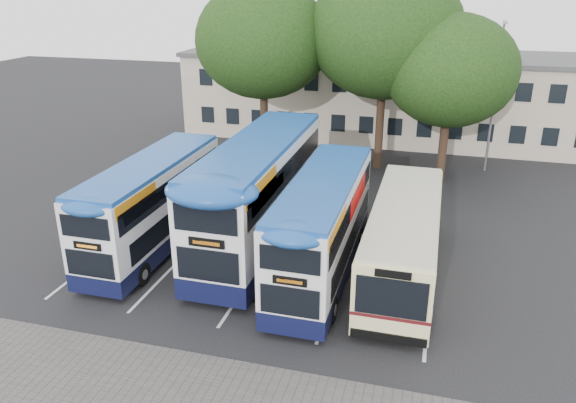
{
  "coord_description": "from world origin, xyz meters",
  "views": [
    {
      "loc": [
        2.98,
        -15.7,
        11.3
      ],
      "look_at": [
        -2.74,
        5.0,
        2.73
      ],
      "focal_mm": 35.0,
      "sensor_mm": 36.0,
      "label": 1
    }
  ],
  "objects_px": {
    "bus_dd_mid": "(260,189)",
    "bus_single": "(404,235)",
    "bus_dd_right": "(323,223)",
    "lamp_post": "(495,90)",
    "tree_mid": "(385,33)",
    "tree_right": "(451,71)",
    "bus_dd_left": "(153,201)",
    "tree_left": "(263,40)"
  },
  "relations": [
    {
      "from": "bus_dd_left",
      "to": "bus_dd_mid",
      "type": "distance_m",
      "value": 4.69
    },
    {
      "from": "lamp_post",
      "to": "bus_dd_right",
      "type": "bearing_deg",
      "value": -114.34
    },
    {
      "from": "tree_left",
      "to": "bus_dd_right",
      "type": "bearing_deg",
      "value": -63.58
    },
    {
      "from": "bus_dd_mid",
      "to": "tree_left",
      "type": "bearing_deg",
      "value": 106.74
    },
    {
      "from": "tree_right",
      "to": "lamp_post",
      "type": "bearing_deg",
      "value": 43.05
    },
    {
      "from": "tree_right",
      "to": "bus_single",
      "type": "xyz_separation_m",
      "value": [
        -1.24,
        -12.34,
        -4.73
      ]
    },
    {
      "from": "tree_left",
      "to": "tree_mid",
      "type": "bearing_deg",
      "value": 6.89
    },
    {
      "from": "bus_single",
      "to": "bus_dd_right",
      "type": "bearing_deg",
      "value": -165.29
    },
    {
      "from": "bus_dd_mid",
      "to": "bus_dd_right",
      "type": "bearing_deg",
      "value": -30.6
    },
    {
      "from": "tree_right",
      "to": "bus_dd_left",
      "type": "bearing_deg",
      "value": -133.56
    },
    {
      "from": "bus_dd_right",
      "to": "bus_single",
      "type": "bearing_deg",
      "value": 14.71
    },
    {
      "from": "tree_mid",
      "to": "bus_dd_mid",
      "type": "xyz_separation_m",
      "value": [
        -3.74,
        -12.64,
        -5.65
      ]
    },
    {
      "from": "bus_dd_mid",
      "to": "bus_single",
      "type": "relative_size",
      "value": 1.13
    },
    {
      "from": "lamp_post",
      "to": "bus_dd_mid",
      "type": "distance_m",
      "value": 17.4
    },
    {
      "from": "bus_dd_right",
      "to": "bus_single",
      "type": "relative_size",
      "value": 0.96
    },
    {
      "from": "bus_dd_left",
      "to": "bus_dd_mid",
      "type": "height_order",
      "value": "bus_dd_mid"
    },
    {
      "from": "lamp_post",
      "to": "bus_single",
      "type": "height_order",
      "value": "lamp_post"
    },
    {
      "from": "tree_left",
      "to": "tree_right",
      "type": "distance_m",
      "value": 11.28
    },
    {
      "from": "tree_left",
      "to": "bus_dd_right",
      "type": "xyz_separation_m",
      "value": [
        6.8,
        -13.69,
        -5.49
      ]
    },
    {
      "from": "bus_dd_left",
      "to": "bus_dd_right",
      "type": "height_order",
      "value": "bus_dd_right"
    },
    {
      "from": "tree_left",
      "to": "bus_dd_left",
      "type": "xyz_separation_m",
      "value": [
        -0.89,
        -13.23,
        -5.54
      ]
    },
    {
      "from": "tree_left",
      "to": "bus_dd_right",
      "type": "height_order",
      "value": "tree_left"
    },
    {
      "from": "lamp_post",
      "to": "bus_dd_mid",
      "type": "bearing_deg",
      "value": -126.97
    },
    {
      "from": "bus_dd_mid",
      "to": "bus_dd_right",
      "type": "relative_size",
      "value": 1.18
    },
    {
      "from": "bus_dd_left",
      "to": "lamp_post",
      "type": "bearing_deg",
      "value": 45.85
    },
    {
      "from": "lamp_post",
      "to": "tree_mid",
      "type": "xyz_separation_m",
      "value": [
        -6.62,
        -1.13,
        3.24
      ]
    },
    {
      "from": "tree_mid",
      "to": "tree_right",
      "type": "bearing_deg",
      "value": -19.63
    },
    {
      "from": "bus_dd_mid",
      "to": "bus_single",
      "type": "xyz_separation_m",
      "value": [
        6.42,
        -1.1,
        -0.93
      ]
    },
    {
      "from": "tree_mid",
      "to": "bus_dd_right",
      "type": "distance_m",
      "value": 15.78
    },
    {
      "from": "tree_left",
      "to": "tree_mid",
      "type": "distance_m",
      "value": 7.35
    },
    {
      "from": "bus_dd_left",
      "to": "tree_left",
      "type": "bearing_deg",
      "value": 86.14
    },
    {
      "from": "bus_dd_left",
      "to": "bus_dd_mid",
      "type": "bearing_deg",
      "value": 18.39
    },
    {
      "from": "bus_dd_left",
      "to": "bus_dd_mid",
      "type": "xyz_separation_m",
      "value": [
        4.43,
        1.47,
        0.45
      ]
    },
    {
      "from": "bus_dd_mid",
      "to": "bus_dd_right",
      "type": "xyz_separation_m",
      "value": [
        3.26,
        -1.93,
        -0.4
      ]
    },
    {
      "from": "tree_left",
      "to": "bus_single",
      "type": "xyz_separation_m",
      "value": [
        9.96,
        -12.86,
        -6.02
      ]
    },
    {
      "from": "tree_left",
      "to": "bus_dd_left",
      "type": "height_order",
      "value": "tree_left"
    },
    {
      "from": "lamp_post",
      "to": "bus_dd_mid",
      "type": "relative_size",
      "value": 0.78
    },
    {
      "from": "tree_mid",
      "to": "bus_dd_mid",
      "type": "relative_size",
      "value": 1.05
    },
    {
      "from": "tree_mid",
      "to": "bus_dd_left",
      "type": "distance_m",
      "value": 17.41
    },
    {
      "from": "bus_dd_right",
      "to": "tree_left",
      "type": "bearing_deg",
      "value": 116.42
    },
    {
      "from": "tree_left",
      "to": "lamp_post",
      "type": "bearing_deg",
      "value": 8.22
    },
    {
      "from": "bus_dd_mid",
      "to": "tree_right",
      "type": "bearing_deg",
      "value": 55.73
    }
  ]
}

